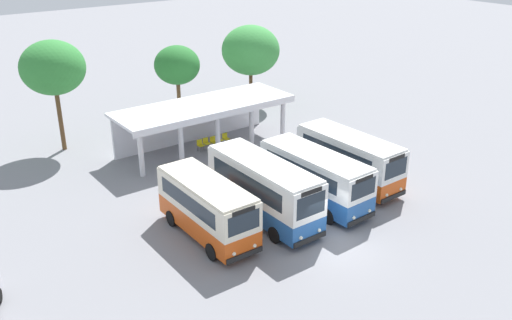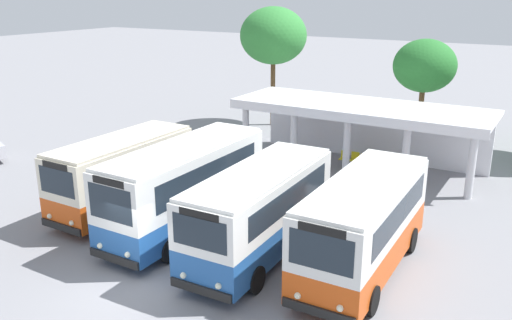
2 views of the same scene
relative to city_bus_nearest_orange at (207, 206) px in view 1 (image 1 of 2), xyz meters
name	(u,v)px [view 1 (image 1 of 2)]	position (x,y,z in m)	size (l,w,h in m)	color
ground_plane	(333,246)	(4.61, -4.78, -1.76)	(180.00, 180.00, 0.00)	gray
city_bus_nearest_orange	(207,206)	(0.00, 0.00, 0.00)	(2.36, 6.82, 3.17)	black
city_bus_second_in_row	(264,188)	(3.52, -0.25, 0.14)	(2.41, 7.93, 3.45)	black
city_bus_middle_cream	(315,176)	(7.03, -0.59, 0.01)	(2.57, 7.52, 3.18)	black
city_bus_fourth_amber	(349,158)	(10.55, 0.13, 0.03)	(2.53, 7.47, 3.22)	black
terminal_canopy	(201,114)	(6.48, 11.18, 0.77)	(13.15, 4.54, 3.40)	silver
waiting_chair_end_by_column	(200,144)	(5.84, 10.37, -1.23)	(0.46, 0.46, 0.86)	slate
waiting_chair_second_from_end	(206,142)	(6.40, 10.44, -1.23)	(0.46, 0.46, 0.86)	slate
waiting_chair_middle_seat	(213,141)	(6.95, 10.34, -1.23)	(0.46, 0.46, 0.86)	slate
waiting_chair_fourth_seat	(219,139)	(7.51, 10.44, -1.23)	(0.46, 0.46, 0.86)	slate
waiting_chair_fifth_seat	(226,138)	(8.06, 10.39, -1.23)	(0.46, 0.46, 0.86)	slate
roadside_tree_behind_canopy	(177,65)	(7.98, 17.16, 2.95)	(3.70, 3.70, 6.31)	brown
roadside_tree_east_of_canopy	(251,50)	(15.39, 17.22, 3.21)	(5.11, 5.11, 7.15)	brown
roadside_tree_west_of_canopy	(53,68)	(-2.00, 16.63, 4.33)	(4.47, 4.47, 8.01)	brown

